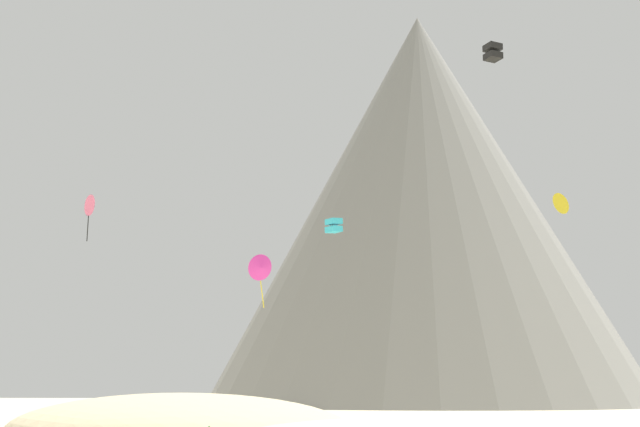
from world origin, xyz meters
TOP-DOWN VIEW (x-y plane):
  - rock_massif at (6.98, 97.36)m, footprint 82.26×82.26m
  - kite_magenta_low at (-7.74, 43.48)m, footprint 2.28×2.10m
  - kite_rainbow_mid at (-22.98, 42.56)m, footprint 0.74×1.94m
  - kite_yellow_mid at (18.87, 51.27)m, footprint 2.05×1.77m
  - kite_black_high at (12.61, 44.02)m, footprint 1.75×1.75m
  - kite_cyan_mid at (-2.33, 53.01)m, footprint 1.81×1.81m

SIDE VIEW (x-z plane):
  - kite_magenta_low at x=-7.74m, z-range 10.07..14.62m
  - kite_cyan_mid at x=-2.33m, z-range 17.07..18.52m
  - kite_rainbow_mid at x=-22.98m, z-range 15.88..20.08m
  - kite_yellow_mid at x=18.87m, z-range 18.00..20.10m
  - rock_massif at x=6.98m, z-range -1.19..58.85m
  - kite_black_high at x=12.61m, z-range 30.59..32.00m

